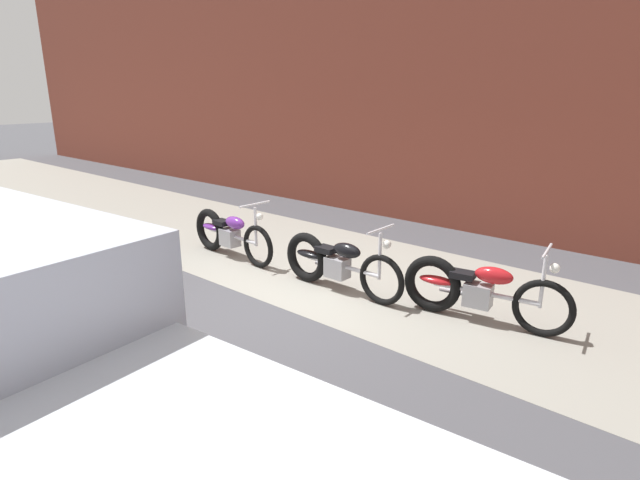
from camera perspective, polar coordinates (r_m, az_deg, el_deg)
The scene contains 6 objects.
ground_plane at distance 6.77m, azimuth -5.68°, elevation -7.09°, with size 80.00×80.00×0.00m, color #47474C.
sidewalk_slab at distance 7.99m, azimuth 3.42°, elevation -3.26°, with size 36.00×3.50×0.01m, color gray.
brick_building_wall at distance 10.49m, azimuth 15.94°, elevation 18.82°, with size 36.00×0.50×6.45m, color brown.
motorcycle_purple at distance 8.62m, azimuth -10.34°, elevation 0.76°, with size 2.01×0.58×1.03m.
motorcycle_black at distance 7.07m, azimuth 1.47°, elevation -2.50°, with size 2.01×0.58×1.03m.
motorcycle_red at distance 6.41m, azimuth 16.59°, elevation -5.28°, with size 2.00×0.60×1.03m.
Camera 1 is at (4.53, -4.24, 2.71)m, focal length 28.67 mm.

